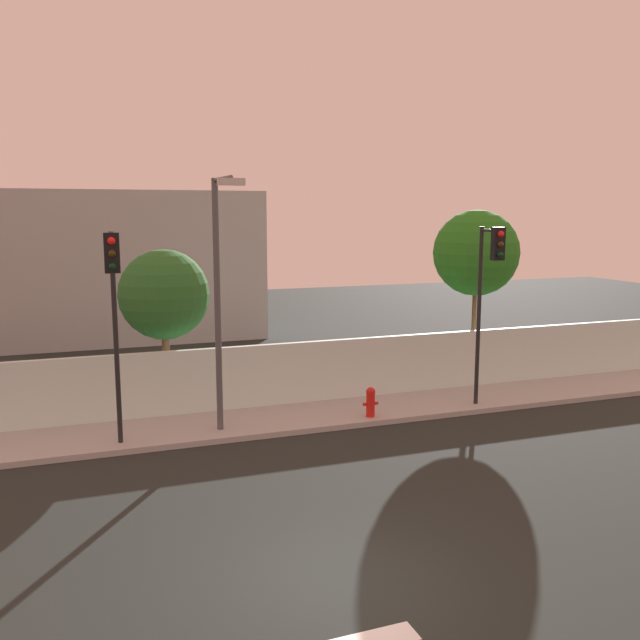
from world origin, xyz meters
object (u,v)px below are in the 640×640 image
traffic_light_right (114,294)px  street_lamp_curbside (219,285)px  traffic_light_center (489,279)px  roadside_tree_leftmost (164,295)px  fire_hydrant (371,401)px  roadside_tree_midleft (476,253)px

traffic_light_right → street_lamp_curbside: size_ratio=0.80×
traffic_light_center → roadside_tree_leftmost: size_ratio=1.11×
traffic_light_center → roadside_tree_leftmost: traffic_light_center is taller
traffic_light_center → street_lamp_curbside: 7.56m
fire_hydrant → roadside_tree_leftmost: size_ratio=0.18×
traffic_light_right → roadside_tree_midleft: (12.11, 3.80, 0.49)m
traffic_light_right → roadside_tree_midleft: bearing=17.4°
street_lamp_curbside → roadside_tree_midleft: (9.57, 3.38, 0.41)m
fire_hydrant → roadside_tree_midleft: bearing=32.6°
street_lamp_curbside → fire_hydrant: 5.29m
traffic_light_right → roadside_tree_leftmost: traffic_light_right is taller
traffic_light_right → roadside_tree_midleft: roadside_tree_midleft is taller
fire_hydrant → roadside_tree_midleft: 7.49m
traffic_light_center → roadside_tree_midleft: bearing=62.0°
roadside_tree_leftmost → street_lamp_curbside: bearing=-74.5°
street_lamp_curbside → fire_hydrant: size_ratio=7.69×
traffic_light_center → street_lamp_curbside: bearing=176.8°
roadside_tree_midleft → traffic_light_right: bearing=-162.6°
traffic_light_right → street_lamp_curbside: bearing=9.3°
fire_hydrant → roadside_tree_midleft: roadside_tree_midleft is taller
roadside_tree_leftmost → roadside_tree_midleft: bearing=0.0°
street_lamp_curbside → fire_hydrant: street_lamp_curbside is taller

